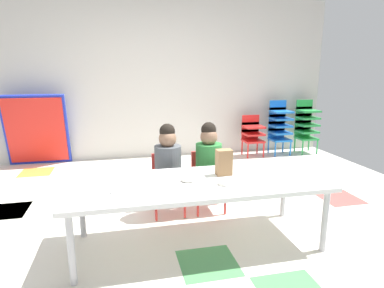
{
  "coord_description": "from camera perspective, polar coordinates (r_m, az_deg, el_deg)",
  "views": [
    {
      "loc": [
        -0.6,
        -3.0,
        1.42
      ],
      "look_at": [
        -0.0,
        -0.35,
        0.8
      ],
      "focal_mm": 30.28,
      "sensor_mm": 36.0,
      "label": 1
    }
  ],
  "objects": [
    {
      "name": "back_wall",
      "position": [
        5.41,
        -6.47,
        11.46
      ],
      "size": [
        5.92,
        0.1,
        2.59
      ],
      "primitive_type": "cube",
      "color": "beige",
      "rests_on": "ground_plane"
    },
    {
      "name": "paper_bag_brown",
      "position": [
        2.75,
        5.63,
        -3.23
      ],
      "size": [
        0.13,
        0.09,
        0.22
      ],
      "primitive_type": "cube",
      "color": "#9E754C",
      "rests_on": "craft_table"
    },
    {
      "name": "kid_chair_green_stack",
      "position": [
        5.99,
        19.46,
        3.45
      ],
      "size": [
        0.32,
        0.3,
        0.92
      ],
      "color": "green",
      "rests_on": "ground_plane"
    },
    {
      "name": "kid_chair_blue_stack",
      "position": [
        5.74,
        15.15,
        3.36
      ],
      "size": [
        0.32,
        0.3,
        0.92
      ],
      "color": "blue",
      "rests_on": "ground_plane"
    },
    {
      "name": "ground_plane",
      "position": [
        3.38,
        -1.29,
        -12.2
      ],
      "size": [
        5.92,
        4.76,
        0.02
      ],
      "color": "silver"
    },
    {
      "name": "donut_powdered_on_plate",
      "position": [
        2.52,
        5.7,
        -6.8
      ],
      "size": [
        0.1,
        0.1,
        0.03
      ],
      "primitive_type": "torus",
      "color": "white",
      "rests_on": "craft_table"
    },
    {
      "name": "paper_plate_center_table",
      "position": [
        2.47,
        -12.42,
        -7.94
      ],
      "size": [
        0.18,
        0.18,
        0.01
      ],
      "primitive_type": "cylinder",
      "color": "white",
      "rests_on": "craft_table"
    },
    {
      "name": "folded_activity_table",
      "position": [
        5.4,
        -25.72,
        2.16
      ],
      "size": [
        0.9,
        0.29,
        1.09
      ],
      "color": "#1E33BF",
      "rests_on": "ground_plane"
    },
    {
      "name": "donut_powdered_loose",
      "position": [
        2.61,
        -0.68,
        -6.2
      ],
      "size": [
        0.11,
        0.11,
        0.03
      ],
      "primitive_type": "torus",
      "color": "white",
      "rests_on": "craft_table"
    },
    {
      "name": "craft_table",
      "position": [
        2.63,
        1.11,
        -7.37
      ],
      "size": [
        2.06,
        0.78,
        0.55
      ],
      "color": "white",
      "rests_on": "ground_plane"
    },
    {
      "name": "paper_plate_near_edge",
      "position": [
        2.53,
        5.69,
        -7.2
      ],
      "size": [
        0.18,
        0.18,
        0.01
      ],
      "primitive_type": "cylinder",
      "color": "white",
      "rests_on": "craft_table"
    },
    {
      "name": "kid_chair_red_stack",
      "position": [
        5.55,
        10.59,
        2.0
      ],
      "size": [
        0.32,
        0.3,
        0.68
      ],
      "color": "red",
      "rests_on": "ground_plane"
    },
    {
      "name": "seated_child_near_camera",
      "position": [
        3.17,
        -4.29,
        -3.02
      ],
      "size": [
        0.34,
        0.34,
        0.92
      ],
      "color": "red",
      "rests_on": "ground_plane"
    },
    {
      "name": "seated_child_middle_seat",
      "position": [
        3.25,
        2.91,
        -2.59
      ],
      "size": [
        0.32,
        0.31,
        0.92
      ],
      "color": "red",
      "rests_on": "ground_plane"
    }
  ]
}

